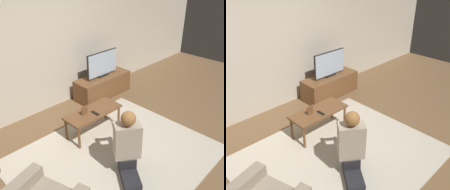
% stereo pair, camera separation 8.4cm
% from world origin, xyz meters
% --- Properties ---
extents(ground_plane, '(10.00, 10.00, 0.00)m').
position_xyz_m(ground_plane, '(0.00, 0.00, 0.00)').
color(ground_plane, brown).
extents(wall_back, '(10.00, 0.06, 2.60)m').
position_xyz_m(wall_back, '(0.00, 1.93, 1.30)').
color(wall_back, beige).
rests_on(wall_back, ground_plane).
extents(rug, '(2.75, 2.27, 0.02)m').
position_xyz_m(rug, '(0.00, 0.00, 0.01)').
color(rug, beige).
rests_on(rug, ground_plane).
extents(tv_stand, '(1.23, 0.46, 0.44)m').
position_xyz_m(tv_stand, '(1.22, 1.54, 0.22)').
color(tv_stand, brown).
rests_on(tv_stand, ground_plane).
extents(tv, '(0.79, 0.08, 0.53)m').
position_xyz_m(tv, '(1.22, 1.54, 0.71)').
color(tv, black).
rests_on(tv, tv_stand).
extents(coffee_table, '(0.95, 0.41, 0.42)m').
position_xyz_m(coffee_table, '(0.18, 0.67, 0.37)').
color(coffee_table, brown).
rests_on(coffee_table, ground_plane).
extents(person_kneeling, '(0.67, 0.80, 0.94)m').
position_xyz_m(person_kneeling, '(-0.11, -0.31, 0.47)').
color(person_kneeling, '#232328').
rests_on(person_kneeling, rug).
extents(picture_frame, '(0.11, 0.01, 0.15)m').
position_xyz_m(picture_frame, '(0.02, 0.69, 0.49)').
color(picture_frame, brown).
rests_on(picture_frame, coffee_table).
extents(remote, '(0.04, 0.15, 0.02)m').
position_xyz_m(remote, '(0.15, 0.59, 0.43)').
color(remote, black).
rests_on(remote, coffee_table).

